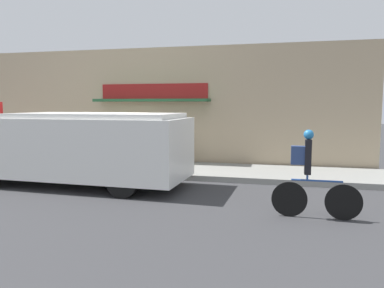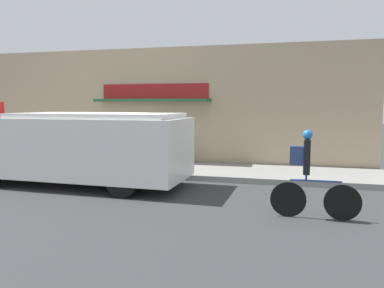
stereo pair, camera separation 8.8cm
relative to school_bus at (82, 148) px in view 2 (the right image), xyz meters
The scene contains 6 objects.
ground_plane 1.69m from the school_bus, 74.89° to the left, with size 70.00×70.00×0.00m, color #38383A.
sidewalk 2.72m from the school_bus, 82.19° to the left, with size 28.00×2.48×0.16m.
storefront 4.09m from the school_bus, 84.80° to the left, with size 15.87×0.83×4.22m.
school_bus is the anchor object (origin of this frame).
cyclist 6.03m from the school_bus, 15.06° to the right, with size 1.70×0.20×1.73m.
trash_bin 3.36m from the school_bus, 64.17° to the left, with size 0.53×0.53×0.96m.
Camera 2 is at (5.04, -10.31, 2.23)m, focal length 35.00 mm.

